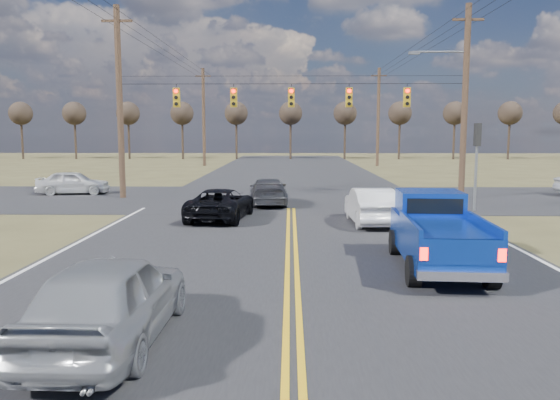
{
  "coord_description": "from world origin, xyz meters",
  "views": [
    {
      "loc": [
        -0.06,
        -10.82,
        3.52
      ],
      "look_at": [
        -0.35,
        5.32,
        1.5
      ],
      "focal_mm": 35.0,
      "sensor_mm": 36.0,
      "label": 1
    }
  ],
  "objects_px": {
    "black_suv": "(221,204)",
    "white_car_queue": "(371,206)",
    "cross_car_west": "(73,183)",
    "dgrey_car_queue": "(268,192)",
    "silver_suv": "(110,298)",
    "pickup_truck": "(437,233)"
  },
  "relations": [
    {
      "from": "dgrey_car_queue",
      "to": "cross_car_west",
      "type": "bearing_deg",
      "value": -23.96
    },
    {
      "from": "black_suv",
      "to": "dgrey_car_queue",
      "type": "bearing_deg",
      "value": -104.74
    },
    {
      "from": "black_suv",
      "to": "cross_car_west",
      "type": "relative_size",
      "value": 1.15
    },
    {
      "from": "pickup_truck",
      "to": "cross_car_west",
      "type": "bearing_deg",
      "value": 137.78
    },
    {
      "from": "pickup_truck",
      "to": "dgrey_car_queue",
      "type": "xyz_separation_m",
      "value": [
        -4.86,
        12.39,
        -0.28
      ]
    },
    {
      "from": "white_car_queue",
      "to": "dgrey_car_queue",
      "type": "height_order",
      "value": "white_car_queue"
    },
    {
      "from": "silver_suv",
      "to": "white_car_queue",
      "type": "bearing_deg",
      "value": -115.77
    },
    {
      "from": "black_suv",
      "to": "pickup_truck",
      "type": "bearing_deg",
      "value": 136.35
    },
    {
      "from": "silver_suv",
      "to": "white_car_queue",
      "type": "distance_m",
      "value": 13.54
    },
    {
      "from": "silver_suv",
      "to": "white_car_queue",
      "type": "height_order",
      "value": "silver_suv"
    },
    {
      "from": "white_car_queue",
      "to": "cross_car_west",
      "type": "height_order",
      "value": "white_car_queue"
    },
    {
      "from": "black_suv",
      "to": "white_car_queue",
      "type": "distance_m",
      "value": 5.98
    },
    {
      "from": "dgrey_car_queue",
      "to": "cross_car_west",
      "type": "relative_size",
      "value": 1.11
    },
    {
      "from": "black_suv",
      "to": "white_car_queue",
      "type": "xyz_separation_m",
      "value": [
        5.9,
        -0.95,
        0.07
      ]
    },
    {
      "from": "white_car_queue",
      "to": "black_suv",
      "type": "bearing_deg",
      "value": -11.01
    },
    {
      "from": "white_car_queue",
      "to": "dgrey_car_queue",
      "type": "relative_size",
      "value": 0.97
    },
    {
      "from": "silver_suv",
      "to": "cross_car_west",
      "type": "height_order",
      "value": "silver_suv"
    },
    {
      "from": "white_car_queue",
      "to": "dgrey_car_queue",
      "type": "xyz_separation_m",
      "value": [
        -4.16,
        5.5,
        -0.06
      ]
    },
    {
      "from": "black_suv",
      "to": "silver_suv",
      "type": "bearing_deg",
      "value": 95.42
    },
    {
      "from": "dgrey_car_queue",
      "to": "pickup_truck",
      "type": "bearing_deg",
      "value": 107.83
    },
    {
      "from": "black_suv",
      "to": "white_car_queue",
      "type": "bearing_deg",
      "value": 177.07
    },
    {
      "from": "silver_suv",
      "to": "dgrey_car_queue",
      "type": "height_order",
      "value": "silver_suv"
    }
  ]
}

